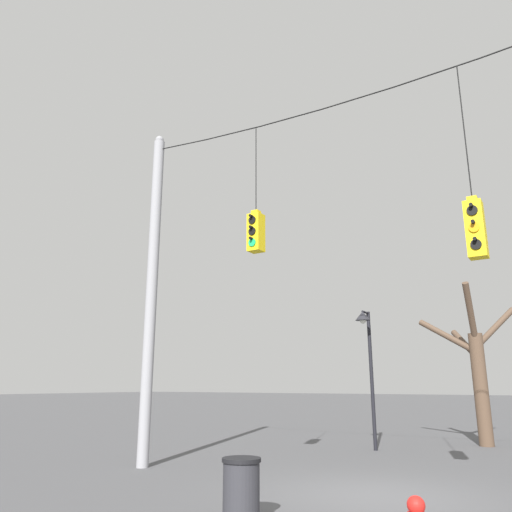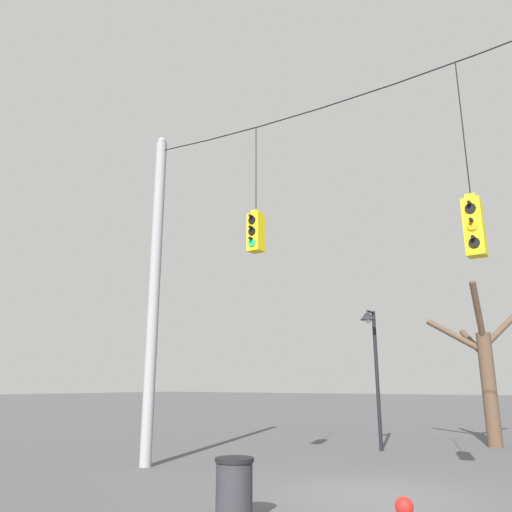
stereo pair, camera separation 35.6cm
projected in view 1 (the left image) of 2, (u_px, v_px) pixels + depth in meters
ground_plane at (378, 496)px, 9.46m from camera, size 200.00×200.00×0.00m
utility_pole_left at (152, 289)px, 13.89m from camera, size 0.31×0.31×9.32m
span_wire at (357, 94)px, 11.71m from camera, size 12.45×0.03×0.36m
traffic_light_near_left_pole at (256, 232)px, 12.40m from camera, size 0.34×0.46×3.39m
traffic_light_near_right_pole at (475, 227)px, 9.65m from camera, size 0.34×0.46×4.19m
street_lamp at (367, 343)px, 16.61m from camera, size 0.50×0.86×4.48m
bare_tree at (477, 368)px, 17.85m from camera, size 3.41×3.39×5.54m
trash_bin at (241, 491)px, 7.58m from camera, size 0.61×0.61×0.96m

